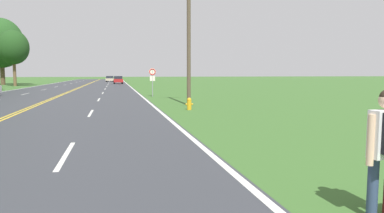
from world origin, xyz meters
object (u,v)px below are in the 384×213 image
object	(u,v)px
traffic_sign	(152,75)
tree_mid_treeline	(1,43)
tree_left_verge	(13,47)
car_champagne_hatchback_mid_near	(110,79)
car_red_hatchback_approaching	(118,80)
fire_hydrant	(189,104)

from	to	relation	value
traffic_sign	tree_mid_treeline	xyz separation A→B (m)	(-22.12, 36.05, 5.36)
tree_left_verge	car_champagne_hatchback_mid_near	distance (m)	29.81
tree_left_verge	car_champagne_hatchback_mid_near	bearing A→B (deg)	61.16
car_red_hatchback_approaching	fire_hydrant	bearing A→B (deg)	2.55
tree_left_verge	tree_mid_treeline	bearing A→B (deg)	118.56
fire_hydrant	tree_mid_treeline	bearing A→B (deg)	115.97
fire_hydrant	traffic_sign	distance (m)	11.15
tree_mid_treeline	car_red_hatchback_approaching	distance (m)	20.71
traffic_sign	tree_left_verge	bearing A→B (deg)	122.19
car_red_hatchback_approaching	car_champagne_hatchback_mid_near	world-z (taller)	car_red_hatchback_approaching
traffic_sign	tree_left_verge	size ratio (longest dim) A/B	0.28
tree_mid_treeline	car_champagne_hatchback_mid_near	xyz separation A→B (m)	(17.86, 18.89, -6.45)
car_champagne_hatchback_mid_near	traffic_sign	bearing A→B (deg)	7.13
tree_mid_treeline	car_champagne_hatchback_mid_near	distance (m)	26.79
car_champagne_hatchback_mid_near	tree_left_verge	bearing A→B (deg)	-26.15
traffic_sign	car_red_hatchback_approaching	xyz separation A→B (m)	(-2.50, 37.91, -1.02)
traffic_sign	car_red_hatchback_approaching	world-z (taller)	traffic_sign
fire_hydrant	car_red_hatchback_approaching	world-z (taller)	car_red_hatchback_approaching
traffic_sign	car_red_hatchback_approaching	bearing A→B (deg)	93.77
traffic_sign	tree_mid_treeline	world-z (taller)	tree_mid_treeline
tree_left_verge	car_red_hatchback_approaching	size ratio (longest dim) A/B	2.49
fire_hydrant	tree_mid_treeline	xyz separation A→B (m)	(-22.93, 47.08, 6.84)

